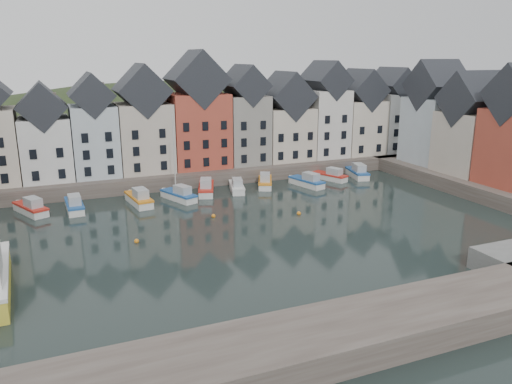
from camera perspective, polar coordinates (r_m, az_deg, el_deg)
ground at (r=54.65m, az=1.72°, el=-4.82°), size 260.00×260.00×0.00m
far_quay at (r=81.58m, az=-6.95°, el=2.57°), size 90.00×16.00×2.00m
right_quay at (r=78.59m, az=26.17°, el=0.61°), size 14.00×54.00×2.00m
near_wall at (r=32.45m, az=1.54°, el=-17.90°), size 50.00×6.00×2.00m
hillside at (r=111.16m, az=-10.30°, el=-4.29°), size 153.60×70.40×64.00m
far_terrace at (r=79.26m, az=-4.48°, el=8.05°), size 72.37×8.16×17.78m
right_terrace at (r=79.83m, az=23.65°, el=6.91°), size 8.30×24.25×16.36m
mooring_buoys at (r=57.92m, az=-4.07°, el=-3.52°), size 20.50×5.50×0.50m
boat_a at (r=67.24m, az=-24.31°, el=-1.70°), size 4.35×6.47×2.39m
boat_b at (r=66.48m, az=-20.03°, el=-1.43°), size 2.16×6.33×2.41m
boat_c at (r=66.85m, az=-13.20°, el=-0.78°), size 2.86×6.78×2.52m
boat_d at (r=67.83m, az=-8.75°, el=-0.31°), size 4.02×6.40×11.71m
boat_e at (r=70.69m, az=-5.72°, el=0.43°), size 4.02×6.90×2.53m
boat_f at (r=71.57m, az=-2.20°, el=0.60°), size 3.18×6.05×2.22m
boat_g at (r=74.13m, az=1.04°, el=1.17°), size 4.25×6.45×2.38m
boat_h at (r=74.68m, az=5.90°, el=1.19°), size 3.43×6.45×2.37m
boat_i at (r=78.92m, az=8.53°, el=1.83°), size 3.95×6.03×2.22m
boat_j at (r=81.67m, az=11.47°, el=2.21°), size 3.43×6.85×2.52m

